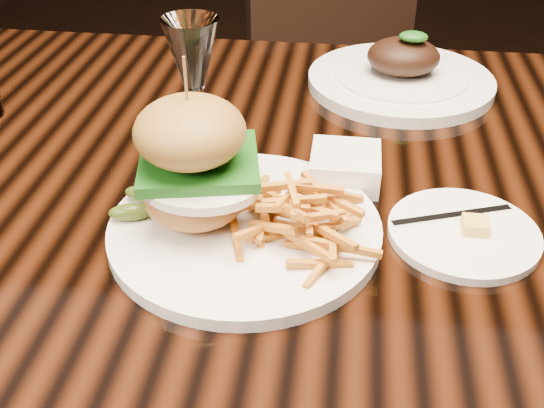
# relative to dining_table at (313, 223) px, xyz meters

# --- Properties ---
(dining_table) EXTENTS (1.60, 0.90, 0.75)m
(dining_table) POSITION_rel_dining_table_xyz_m (0.00, 0.00, 0.00)
(dining_table) COLOR black
(dining_table) RESTS_ON ground
(burger_plate) EXTENTS (0.30, 0.29, 0.20)m
(burger_plate) POSITION_rel_dining_table_xyz_m (-0.08, -0.13, 0.13)
(burger_plate) COLOR white
(burger_plate) RESTS_ON dining_table
(side_saucer) EXTENTS (0.16, 0.16, 0.02)m
(side_saucer) POSITION_rel_dining_table_xyz_m (0.17, -0.11, 0.08)
(side_saucer) COLOR white
(side_saucer) RESTS_ON dining_table
(ramekin) EXTENTS (0.10, 0.10, 0.04)m
(ramekin) POSITION_rel_dining_table_xyz_m (0.04, -0.01, 0.10)
(ramekin) COLOR white
(ramekin) RESTS_ON dining_table
(wine_glass) EXTENTS (0.07, 0.07, 0.18)m
(wine_glass) POSITION_rel_dining_table_xyz_m (-0.15, 0.02, 0.21)
(wine_glass) COLOR white
(wine_glass) RESTS_ON dining_table
(far_dish) EXTENTS (0.29, 0.29, 0.09)m
(far_dish) POSITION_rel_dining_table_xyz_m (0.11, 0.28, 0.09)
(far_dish) COLOR white
(far_dish) RESTS_ON dining_table
(chair_far) EXTENTS (0.61, 0.61, 0.95)m
(chair_far) POSITION_rel_dining_table_xyz_m (0.03, 0.88, -0.13)
(chair_far) COLOR black
(chair_far) RESTS_ON ground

